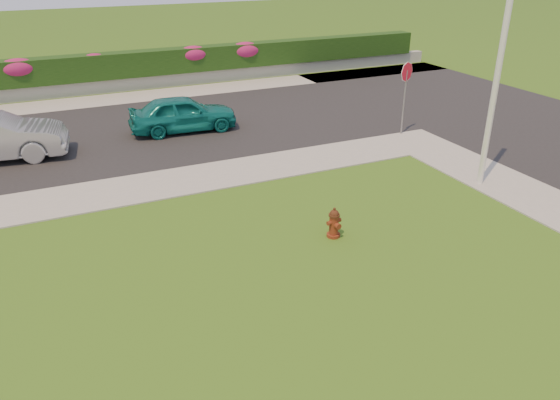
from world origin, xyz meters
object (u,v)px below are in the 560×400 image
utility_pole (500,61)px  stop_sign (406,81)px  fire_hydrant (334,223)px  sedan_teal (183,113)px

utility_pole → stop_sign: 4.85m
fire_hydrant → sedan_teal: 9.03m
fire_hydrant → utility_pole: (5.19, 0.92, 3.04)m
utility_pole → stop_sign: bearing=81.6°
utility_pole → stop_sign: utility_pole is taller
fire_hydrant → sedan_teal: sedan_teal is taller
fire_hydrant → stop_sign: 8.18m
fire_hydrant → stop_sign: stop_sign is taller
utility_pole → stop_sign: size_ratio=2.67×
fire_hydrant → utility_pole: size_ratio=0.11×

